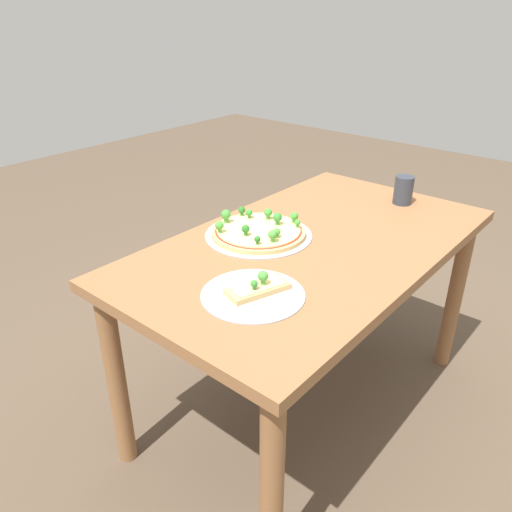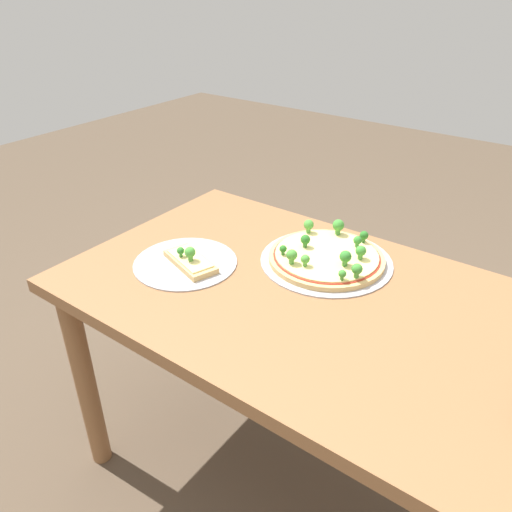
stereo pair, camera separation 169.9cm
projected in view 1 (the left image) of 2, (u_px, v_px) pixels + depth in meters
The scene contains 5 objects.
ground_plane at pixel (303, 403), 1.94m from camera, with size 8.00×8.00×0.00m, color brown.
dining_table at pixel (311, 266), 1.67m from camera, with size 1.31×0.75×0.70m.
pizza_tray_whole at pixel (258, 231), 1.66m from camera, with size 0.36×0.36×0.07m.
pizza_tray_slice at pixel (255, 291), 1.33m from camera, with size 0.28×0.28×0.06m.
drinking_cup at pixel (403, 190), 1.91m from camera, with size 0.07×0.07×0.11m, color #2D333D.
Camera 1 is at (-1.24, -0.81, 1.40)m, focal length 35.00 mm.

